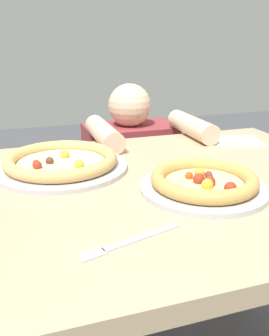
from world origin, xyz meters
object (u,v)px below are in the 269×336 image
object	(u,v)px
pizza_far	(61,162)
diner_seated	(131,201)
fork	(127,242)
pizza_near	(204,182)

from	to	relation	value
pizza_far	diner_seated	xyz separation A→B (m)	(0.33, 0.44, -0.35)
fork	diner_seated	world-z (taller)	diner_seated
pizza_near	diner_seated	bearing A→B (deg)	86.77
pizza_near	fork	xyz separation A→B (m)	(-0.24, -0.17, -0.02)
fork	diner_seated	xyz separation A→B (m)	(0.28, 0.85, -0.33)
pizza_far	fork	bearing A→B (deg)	-82.21
pizza_far	diner_seated	size ratio (longest dim) A/B	0.39
pizza_near	fork	bearing A→B (deg)	-144.68
pizza_far	fork	distance (m)	0.42
pizza_near	fork	size ratio (longest dim) A/B	1.48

